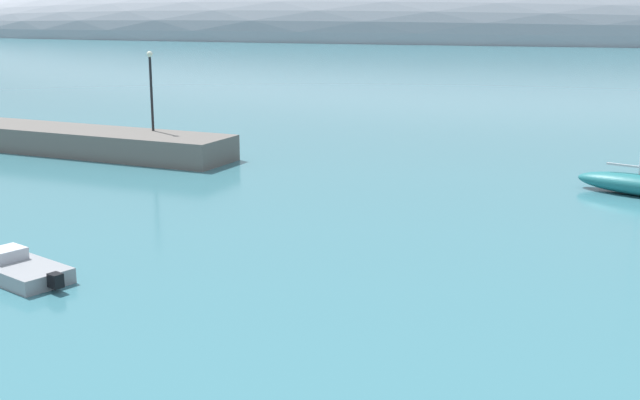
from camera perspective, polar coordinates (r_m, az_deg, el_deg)
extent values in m
cube|color=#66605B|center=(53.35, -15.95, 3.94)|extent=(20.04, 6.63, 1.53)
ellipsoid|color=#999EA8|center=(229.21, 11.29, 10.81)|extent=(383.06, 57.08, 39.51)
ellipsoid|color=#1E6B70|center=(42.86, 21.34, 1.00)|extent=(6.31, 3.93, 1.03)
cube|color=silver|center=(42.79, 21.09, 2.18)|extent=(2.58, 1.16, 0.10)
cube|color=gray|center=(29.70, -20.35, -4.61)|extent=(4.48, 3.28, 0.52)
cube|color=black|center=(27.79, -17.95, -5.36)|extent=(0.54, 0.50, 0.47)
cube|color=#B2B7C1|center=(30.08, -21.01, -3.53)|extent=(1.33, 1.41, 0.40)
cylinder|color=black|center=(51.36, -11.66, 7.23)|extent=(0.16, 0.16, 4.48)
sphere|color=#EAEACC|center=(51.18, -11.79, 9.92)|extent=(0.36, 0.36, 0.36)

